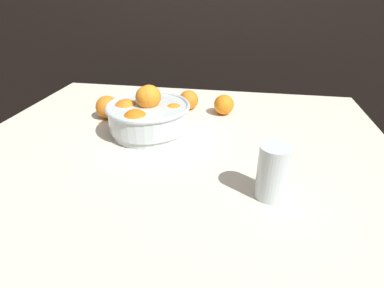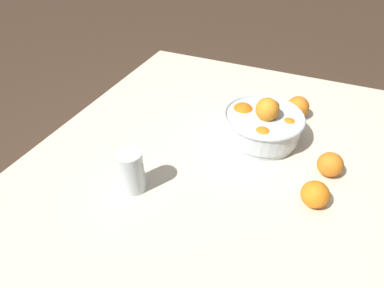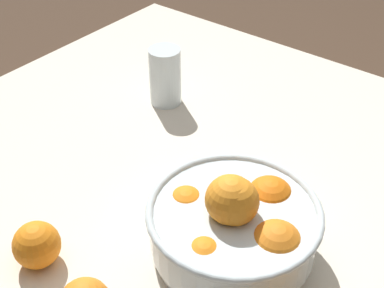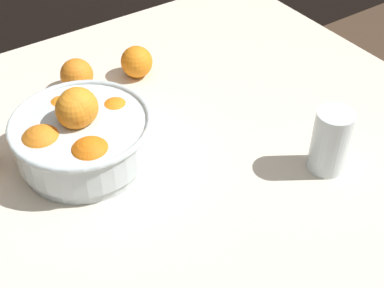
# 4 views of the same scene
# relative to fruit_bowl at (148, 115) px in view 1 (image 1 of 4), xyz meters

# --- Properties ---
(dining_table) EXTENTS (1.25, 1.12, 0.72)m
(dining_table) POSITION_rel_fruit_bowl_xyz_m (0.11, -0.10, -0.13)
(dining_table) COLOR beige
(dining_table) RESTS_ON ground_plane
(fruit_bowl) EXTENTS (0.26, 0.26, 0.15)m
(fruit_bowl) POSITION_rel_fruit_bowl_xyz_m (0.00, 0.00, 0.00)
(fruit_bowl) COLOR silver
(fruit_bowl) RESTS_ON dining_table
(juice_glass) EXTENTS (0.07, 0.07, 0.13)m
(juice_glass) POSITION_rel_fruit_bowl_xyz_m (0.36, -0.27, -0.00)
(juice_glass) COLOR #F4A314
(juice_glass) RESTS_ON dining_table
(orange_loose_near_bowl) EXTENTS (0.08, 0.08, 0.08)m
(orange_loose_near_bowl) POSITION_rel_fruit_bowl_xyz_m (-0.18, 0.09, -0.02)
(orange_loose_near_bowl) COLOR orange
(orange_loose_near_bowl) RESTS_ON dining_table
(orange_loose_front) EXTENTS (0.07, 0.07, 0.07)m
(orange_loose_front) POSITION_rel_fruit_bowl_xyz_m (0.22, 0.19, -0.02)
(orange_loose_front) COLOR orange
(orange_loose_front) RESTS_ON dining_table
(orange_loose_aside) EXTENTS (0.07, 0.07, 0.07)m
(orange_loose_aside) POSITION_rel_fruit_bowl_xyz_m (0.09, 0.22, -0.02)
(orange_loose_aside) COLOR orange
(orange_loose_aside) RESTS_ON dining_table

